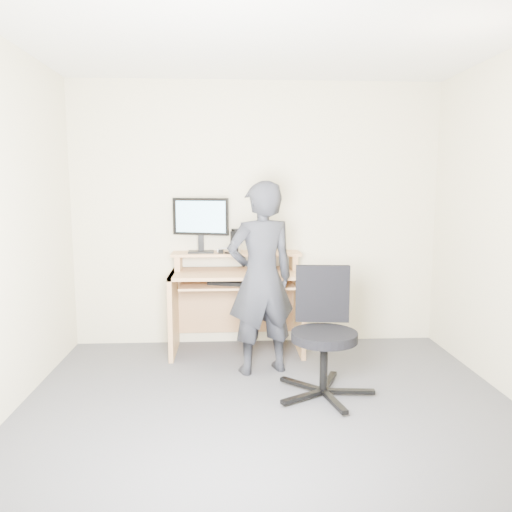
{
  "coord_description": "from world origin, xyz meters",
  "views": [
    {
      "loc": [
        -0.28,
        -3.03,
        1.53
      ],
      "look_at": [
        -0.05,
        1.05,
        0.95
      ],
      "focal_mm": 35.0,
      "sensor_mm": 36.0,
      "label": 1
    }
  ],
  "objects": [
    {
      "name": "back_wall",
      "position": [
        0.0,
        1.75,
        1.25
      ],
      "size": [
        3.5,
        0.02,
        2.5
      ],
      "primitive_type": "cube",
      "color": "beige",
      "rests_on": "ground"
    },
    {
      "name": "ceiling",
      "position": [
        0.0,
        0.0,
        2.5
      ],
      "size": [
        3.5,
        3.5,
        0.02
      ],
      "primitive_type": "cube",
      "color": "white",
      "rests_on": "back_wall"
    },
    {
      "name": "headphones",
      "position": [
        -0.3,
        1.63,
        0.92
      ],
      "size": [
        0.16,
        0.15,
        0.06
      ],
      "primitive_type": "torus",
      "rotation": [
        0.26,
        0.0,
        0.0
      ],
      "color": "silver",
      "rests_on": "desk"
    },
    {
      "name": "smartphone",
      "position": [
        0.08,
        1.59,
        0.92
      ],
      "size": [
        0.07,
        0.13,
        0.01
      ],
      "primitive_type": "cube",
      "rotation": [
        0.0,
        0.0,
        0.01
      ],
      "color": "black",
      "rests_on": "desk"
    },
    {
      "name": "charger",
      "position": [
        -0.34,
        1.51,
        0.93
      ],
      "size": [
        0.05,
        0.04,
        0.03
      ],
      "primitive_type": "cube",
      "rotation": [
        0.0,
        0.0,
        -0.09
      ],
      "color": "black",
      "rests_on": "desk"
    },
    {
      "name": "mouse",
      "position": [
        0.09,
        1.35,
        0.77
      ],
      "size": [
        0.11,
        0.09,
        0.04
      ],
      "primitive_type": "ellipsoid",
      "rotation": [
        0.0,
        0.0,
        -0.3
      ],
      "color": "black",
      "rests_on": "desk"
    },
    {
      "name": "travel_mug",
      "position": [
        -0.2,
        1.61,
        1.01
      ],
      "size": [
        0.1,
        0.1,
        0.2
      ],
      "primitive_type": "cylinder",
      "rotation": [
        0.0,
        0.0,
        0.19
      ],
      "color": "silver",
      "rests_on": "desk"
    },
    {
      "name": "external_drive",
      "position": [
        -0.21,
        1.6,
        1.01
      ],
      "size": [
        0.09,
        0.14,
        0.2
      ],
      "primitive_type": "cube",
      "rotation": [
        0.0,
        0.0,
        -0.15
      ],
      "color": "black",
      "rests_on": "desk"
    },
    {
      "name": "person",
      "position": [
        -0.01,
        0.93,
        0.78
      ],
      "size": [
        0.66,
        0.52,
        1.57
      ],
      "primitive_type": "imported",
      "rotation": [
        0.0,
        0.0,
        3.44
      ],
      "color": "black",
      "rests_on": "ground"
    },
    {
      "name": "monitor",
      "position": [
        -0.53,
        1.58,
        1.21
      ],
      "size": [
        0.52,
        0.2,
        0.51
      ],
      "rotation": [
        0.0,
        0.0,
        -0.3
      ],
      "color": "black",
      "rests_on": "desk"
    },
    {
      "name": "keyboard",
      "position": [
        -0.22,
        1.36,
        0.67
      ],
      "size": [
        0.49,
        0.31,
        0.03
      ],
      "primitive_type": "cube",
      "rotation": [
        0.0,
        0.0,
        -0.3
      ],
      "color": "black",
      "rests_on": "desk"
    },
    {
      "name": "desk",
      "position": [
        -0.2,
        1.53,
        0.55
      ],
      "size": [
        1.2,
        0.6,
        0.91
      ],
      "color": "tan",
      "rests_on": "ground"
    },
    {
      "name": "ground",
      "position": [
        0.0,
        0.0,
        0.0
      ],
      "size": [
        3.5,
        3.5,
        0.0
      ],
      "primitive_type": "plane",
      "color": "#545559",
      "rests_on": "ground"
    },
    {
      "name": "office_chair",
      "position": [
        0.42,
        0.48,
        0.5
      ],
      "size": [
        0.71,
        0.72,
        0.91
      ],
      "rotation": [
        0.0,
        0.0,
        -0.1
      ],
      "color": "black",
      "rests_on": "ground"
    }
  ]
}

